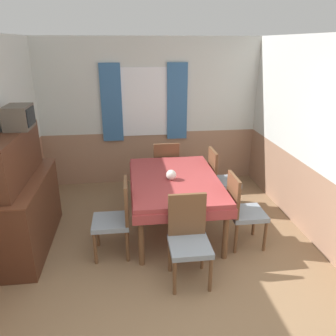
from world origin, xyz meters
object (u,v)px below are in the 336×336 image
chair_right_near (242,208)px  sideboard (26,200)px  chair_head_near (189,237)px  chair_right_far (220,178)px  chair_left_near (116,216)px  dining_table (175,185)px  vase (171,175)px  tv (19,117)px  chair_head_window (166,167)px

chair_right_near → sideboard: bearing=-96.6°
chair_head_near → chair_right_far: bearing=-116.5°
chair_left_near → chair_right_far: 1.88m
dining_table → chair_right_far: 0.95m
chair_right_far → vase: bearing=-56.3°
chair_left_near → vase: bearing=-57.6°
chair_left_near → sideboard: 1.17m
dining_table → chair_head_near: size_ratio=1.81×
chair_left_near → vase: (0.73, 0.46, 0.32)m
chair_right_far → chair_right_near: bearing=0.0°
dining_table → chair_right_near: bearing=-33.1°
chair_right_near → chair_head_near: (-0.79, -0.55, 0.00)m
chair_head_near → chair_right_near: bearing=-144.9°
chair_left_near → tv: 1.67m
chair_head_window → vase: chair_head_window is taller
chair_left_near → chair_head_window: size_ratio=1.00×
chair_left_near → vase: 0.92m
dining_table → vase: bearing=-138.9°
tv → chair_head_window: bearing=29.5°
chair_left_near → tv: size_ratio=2.39×
chair_head_near → chair_right_far: size_ratio=1.00×
chair_right_near → chair_right_far: size_ratio=1.00×
dining_table → chair_right_near: size_ratio=1.81×
dining_table → chair_head_window: (0.00, 1.07, -0.15)m
chair_head_window → chair_right_far: size_ratio=1.00×
dining_table → sideboard: (-1.90, -0.20, -0.02)m
chair_right_far → tv: tv is taller
chair_right_near → vase: 1.01m
chair_right_near → dining_table: bearing=-123.1°
chair_left_near → chair_right_far: same height
dining_table → chair_head_window: chair_head_window is taller
dining_table → chair_right_far: chair_right_far is taller
chair_right_near → chair_head_window: size_ratio=1.00×
dining_table → vase: size_ratio=12.79×
chair_right_far → tv: bearing=-79.1°
chair_head_window → chair_right_far: same height
chair_right_far → sideboard: sideboard is taller
chair_head_near → chair_head_window: bearing=-90.0°
tv → vase: bearing=-1.4°
dining_table → chair_head_near: (0.00, -1.07, -0.15)m
chair_right_near → chair_head_near: size_ratio=1.00×
tv → chair_right_near: bearing=-10.8°
chair_right_near → vase: size_ratio=7.08×
chair_right_far → sideboard: 2.79m
chair_right_near → tv: bearing=-100.8°
tv → vase: 2.01m
sideboard → tv: tv is taller
dining_table → vase: 0.19m
chair_head_window → tv: 2.45m
chair_left_near → chair_right_near: (1.58, 0.00, 0.00)m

